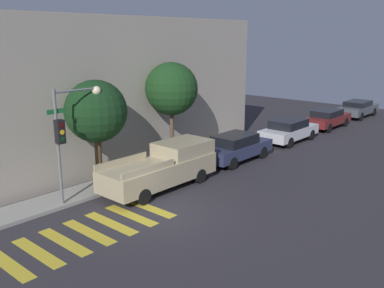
{
  "coord_description": "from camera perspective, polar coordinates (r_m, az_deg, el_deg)",
  "views": [
    {
      "loc": [
        -10.35,
        -10.75,
        6.53
      ],
      "look_at": [
        4.14,
        2.1,
        1.6
      ],
      "focal_mm": 40.0,
      "sensor_mm": 36.0,
      "label": 1
    }
  ],
  "objects": [
    {
      "name": "sedan_middle",
      "position": [
        27.54,
        12.79,
        1.83
      ],
      "size": [
        4.5,
        1.88,
        1.43
      ],
      "color": "silver",
      "rests_on": "ground"
    },
    {
      "name": "pickup_truck",
      "position": [
        18.87,
        -3.73,
        -2.99
      ],
      "size": [
        5.56,
        1.95,
        1.85
      ],
      "color": "tan",
      "rests_on": "ground"
    },
    {
      "name": "building_row",
      "position": [
        21.83,
        -19.8,
        6.07
      ],
      "size": [
        26.0,
        6.0,
        7.45
      ],
      "primitive_type": "cube",
      "color": "#A89E8E",
      "rests_on": "ground"
    },
    {
      "name": "sedan_near_corner",
      "position": [
        22.83,
        5.82,
        -0.41
      ],
      "size": [
        4.48,
        1.83,
        1.46
      ],
      "color": "#2D3351",
      "rests_on": "ground"
    },
    {
      "name": "ground_plane",
      "position": [
        16.29,
        -4.19,
        -9.39
      ],
      "size": [
        60.0,
        60.0,
        0.0
      ],
      "primitive_type": "plane",
      "color": "#2D2B30"
    },
    {
      "name": "sidewalk",
      "position": [
        19.17,
        -12.69,
        -5.78
      ],
      "size": [
        26.0,
        1.66,
        0.14
      ],
      "primitive_type": "cube",
      "color": "gray",
      "rests_on": "ground"
    },
    {
      "name": "crosswalk",
      "position": [
        15.33,
        -13.62,
        -11.34
      ],
      "size": [
        6.1,
        2.6,
        0.0
      ],
      "color": "gold",
      "rests_on": "ground"
    },
    {
      "name": "tree_near_corner",
      "position": [
        18.69,
        -12.69,
        4.22
      ],
      "size": [
        2.68,
        2.68,
        4.74
      ],
      "color": "#4C3823",
      "rests_on": "ground"
    },
    {
      "name": "traffic_light_pole",
      "position": [
        16.98,
        -16.11,
        2.45
      ],
      "size": [
        2.42,
        0.56,
        4.64
      ],
      "color": "slate",
      "rests_on": "ground"
    },
    {
      "name": "sedan_far_end",
      "position": [
        32.44,
        17.58,
        3.3
      ],
      "size": [
        4.51,
        1.76,
        1.34
      ],
      "color": "maroon",
      "rests_on": "ground"
    },
    {
      "name": "sedan_tail_of_row",
      "position": [
        37.76,
        21.24,
        4.47
      ],
      "size": [
        4.56,
        1.84,
        1.33
      ],
      "color": "#4C5156",
      "rests_on": "ground"
    },
    {
      "name": "tree_midblock",
      "position": [
        21.6,
        -2.76,
        7.33
      ],
      "size": [
        2.66,
        2.66,
        5.27
      ],
      "color": "brown",
      "rests_on": "ground"
    }
  ]
}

